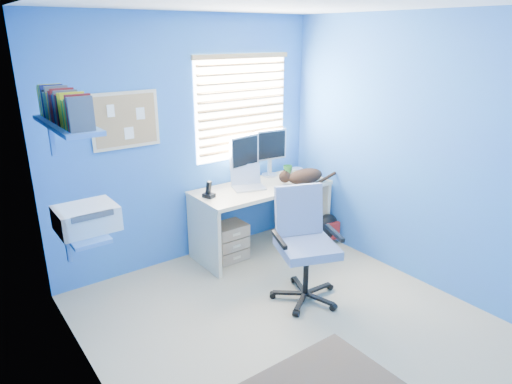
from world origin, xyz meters
TOP-DOWN VIEW (x-y plane):
  - floor at (0.00, 0.00)m, footprint 3.00×3.20m
  - ceiling at (0.00, 0.00)m, footprint 3.00×3.20m
  - wall_back at (0.00, 1.60)m, footprint 3.00×0.01m
  - wall_front at (0.00, -1.60)m, footprint 3.00×0.01m
  - wall_left at (-1.50, 0.00)m, footprint 0.01×3.20m
  - wall_right at (1.50, 0.00)m, footprint 0.01×3.20m
  - desk at (0.67, 1.26)m, footprint 1.51×0.65m
  - laptop at (0.52, 1.28)m, footprint 0.40×0.35m
  - monitor_left at (0.56, 1.44)m, footprint 0.41×0.18m
  - monitor_right at (0.97, 1.50)m, footprint 0.41×0.16m
  - phone at (0.03, 1.29)m, footprint 0.12×0.14m
  - mug at (1.19, 1.44)m, footprint 0.10×0.09m
  - cd_spindle at (1.28, 1.37)m, footprint 0.13×0.13m
  - cat at (1.12, 1.05)m, footprint 0.51×0.39m
  - tower_pc at (1.18, 1.26)m, footprint 0.22×0.45m
  - drawer_boxes at (0.24, 1.26)m, footprint 0.35×0.28m
  - yellow_book at (1.04, 1.06)m, footprint 0.03×0.17m
  - backpack at (1.38, 0.93)m, footprint 0.36×0.31m
  - office_chair at (0.38, 0.23)m, footprint 0.77×0.77m
  - window_blinds at (0.65, 1.57)m, footprint 1.15×0.05m
  - corkboard at (-0.65, 1.58)m, footprint 0.64×0.02m
  - wall_shelves at (-1.35, 0.75)m, footprint 0.42×0.90m

SIDE VIEW (x-z plane):
  - floor at x=0.00m, z-range 0.00..0.00m
  - yellow_book at x=1.04m, z-range 0.00..0.24m
  - backpack at x=1.38m, z-range 0.00..0.35m
  - drawer_boxes at x=0.24m, z-range 0.00..0.41m
  - tower_pc at x=1.18m, z-range 0.00..0.45m
  - desk at x=0.67m, z-range 0.00..0.74m
  - office_chair at x=0.38m, z-range -0.13..0.89m
  - cd_spindle at x=1.28m, z-range 0.74..0.81m
  - mug at x=1.19m, z-range 0.74..0.84m
  - cat at x=1.12m, z-range 0.74..0.90m
  - phone at x=0.03m, z-range 0.74..0.91m
  - laptop at x=0.52m, z-range 0.74..0.96m
  - monitor_left at x=0.56m, z-range 0.74..1.28m
  - monitor_right at x=0.97m, z-range 0.74..1.28m
  - wall_back at x=0.00m, z-range 0.00..2.50m
  - wall_front at x=0.00m, z-range 0.00..2.50m
  - wall_left at x=-1.50m, z-range 0.00..2.50m
  - wall_right at x=1.50m, z-range 0.00..2.50m
  - wall_shelves at x=-1.35m, z-range 0.91..1.96m
  - corkboard at x=-0.65m, z-range 1.29..1.81m
  - window_blinds at x=0.65m, z-range 1.00..2.10m
  - ceiling at x=0.00m, z-range 2.50..2.50m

